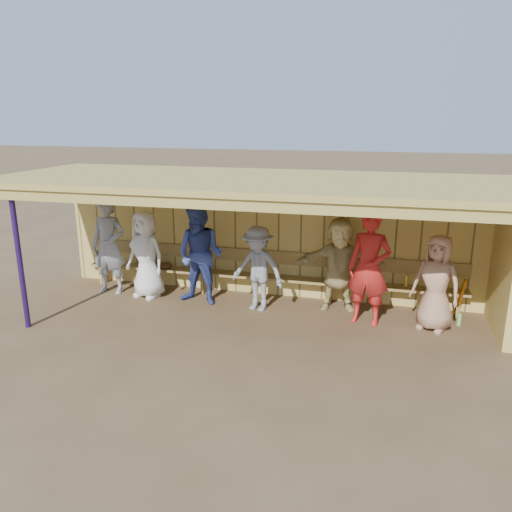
{
  "coord_description": "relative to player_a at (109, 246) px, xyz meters",
  "views": [
    {
      "loc": [
        2.22,
        -8.08,
        3.5
      ],
      "look_at": [
        0.0,
        0.35,
        1.05
      ],
      "focal_mm": 35.0,
      "sensor_mm": 36.0,
      "label": 1
    }
  ],
  "objects": [
    {
      "name": "player_g",
      "position": [
        5.13,
        -0.27,
        0.02
      ],
      "size": [
        0.8,
        0.61,
        1.99
      ],
      "primitive_type": "imported",
      "rotation": [
        0.0,
        0.0,
        -0.19
      ],
      "color": "red",
      "rests_on": "ground"
    },
    {
      "name": "player_h",
      "position": [
        6.24,
        -0.27,
        -0.16
      ],
      "size": [
        0.95,
        0.81,
        1.65
      ],
      "primitive_type": "imported",
      "rotation": [
        0.0,
        0.0,
        -0.42
      ],
      "color": "tan",
      "rests_on": "ground"
    },
    {
      "name": "player_e",
      "position": [
        3.14,
        -0.16,
        -0.18
      ],
      "size": [
        1.15,
        0.83,
        1.6
      ],
      "primitive_type": "imported",
      "rotation": [
        0.0,
        0.0,
        -0.25
      ],
      "color": "gray",
      "rests_on": "ground"
    },
    {
      "name": "player_a",
      "position": [
        0.0,
        0.0,
        0.0
      ],
      "size": [
        0.73,
        0.5,
        1.96
      ],
      "primitive_type": "imported",
      "rotation": [
        0.0,
        0.0,
        0.04
      ],
      "color": "gray",
      "rests_on": "ground"
    },
    {
      "name": "ground",
      "position": [
        3.12,
        -0.55,
        -0.98
      ],
      "size": [
        90.0,
        90.0,
        0.0
      ],
      "primitive_type": "plane",
      "color": "brown",
      "rests_on": "ground"
    },
    {
      "name": "player_f",
      "position": [
        4.58,
        0.26,
        -0.11
      ],
      "size": [
        1.69,
        0.8,
        1.75
      ],
      "primitive_type": "imported",
      "rotation": [
        0.0,
        0.0,
        0.18
      ],
      "color": "#D9C47A",
      "rests_on": "ground"
    },
    {
      "name": "dugout_equipment",
      "position": [
        2.15,
        0.43,
        -0.49
      ],
      "size": [
        6.32,
        0.62,
        0.8
      ],
      "color": "orange",
      "rests_on": "ground"
    },
    {
      "name": "dugout_structure",
      "position": [
        3.51,
        0.13,
        0.72
      ],
      "size": [
        8.8,
        3.2,
        2.5
      ],
      "color": "#D5B85B",
      "rests_on": "ground"
    },
    {
      "name": "bench",
      "position": [
        3.12,
        0.56,
        -0.45
      ],
      "size": [
        7.6,
        0.34,
        0.93
      ],
      "color": "#A58846",
      "rests_on": "ground"
    },
    {
      "name": "player_b",
      "position": [
        0.83,
        -0.04,
        -0.11
      ],
      "size": [
        0.96,
        0.74,
        1.74
      ],
      "primitive_type": "imported",
      "rotation": [
        0.0,
        0.0,
        -0.24
      ],
      "color": "white",
      "rests_on": "ground"
    },
    {
      "name": "player_c",
      "position": [
        2.0,
        -0.1,
        -0.02
      ],
      "size": [
        1.02,
        0.84,
        1.93
      ],
      "primitive_type": "imported",
      "rotation": [
        0.0,
        0.0,
        -0.12
      ],
      "color": "#38499A",
      "rests_on": "ground"
    }
  ]
}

